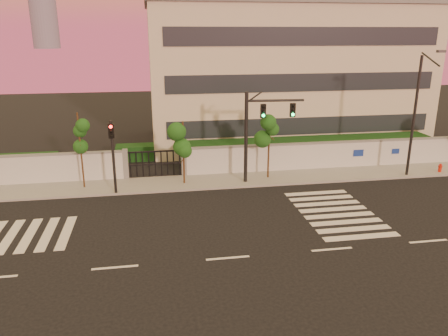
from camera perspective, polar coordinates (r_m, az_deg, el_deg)
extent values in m
plane|color=black|center=(20.23, 0.49, -11.69)|extent=(120.00, 120.00, 0.00)
cube|color=gray|center=(29.73, -3.05, -1.82)|extent=(60.00, 3.00, 0.15)
cube|color=silver|center=(35.40, 20.63, 1.79)|extent=(31.00, 0.30, 2.00)
cube|color=slate|center=(35.15, 20.81, 3.45)|extent=(31.00, 0.36, 0.12)
cube|color=slate|center=(30.73, -12.71, 0.43)|extent=(0.35, 0.35, 2.20)
cube|color=slate|center=(30.75, -5.26, 0.80)|extent=(0.35, 0.35, 2.20)
cube|color=black|center=(35.28, 10.83, 2.39)|extent=(20.00, 2.00, 1.80)
cube|color=black|center=(35.62, -9.09, 2.12)|extent=(6.00, 1.50, 1.20)
cube|color=beige|center=(41.41, 7.62, 11.90)|extent=(24.00, 12.00, 12.00)
cube|color=#262D38|center=(36.27, 10.18, 5.43)|extent=(22.00, 0.08, 1.40)
cube|color=#262D38|center=(35.73, 10.48, 10.93)|extent=(22.00, 0.08, 1.40)
cube|color=#262D38|center=(35.52, 10.80, 16.54)|extent=(22.00, 0.08, 1.40)
cube|color=slate|center=(41.30, 7.98, 20.35)|extent=(24.40, 12.40, 0.30)
cube|color=silver|center=(24.65, -26.13, -8.00)|extent=(0.50, 4.00, 0.02)
cube|color=silver|center=(24.40, -24.09, -7.98)|extent=(0.50, 4.00, 0.02)
cube|color=silver|center=(24.18, -22.02, -7.94)|extent=(0.50, 4.00, 0.02)
cube|color=silver|center=(23.99, -19.90, -7.90)|extent=(0.50, 4.00, 0.02)
cube|color=silver|center=(23.18, 17.53, -8.55)|extent=(4.00, 0.50, 0.02)
cube|color=silver|center=(23.91, 16.56, -7.65)|extent=(4.00, 0.50, 0.02)
cube|color=silver|center=(24.64, 15.66, -6.80)|extent=(4.00, 0.50, 0.02)
cube|color=silver|center=(25.38, 14.81, -6.00)|extent=(4.00, 0.50, 0.02)
cube|color=silver|center=(26.14, 14.02, -5.25)|extent=(4.00, 0.50, 0.02)
cube|color=silver|center=(26.90, 13.27, -4.53)|extent=(4.00, 0.50, 0.02)
cube|color=silver|center=(27.67, 12.56, -3.86)|extent=(4.00, 0.50, 0.02)
cube|color=silver|center=(28.45, 11.89, -3.22)|extent=(4.00, 0.50, 0.02)
cube|color=silver|center=(20.07, -14.06, -12.49)|extent=(2.00, 0.15, 0.01)
cube|color=silver|center=(20.23, 0.49, -11.67)|extent=(2.00, 0.15, 0.01)
cube|color=silver|center=(21.57, 13.90, -10.26)|extent=(2.00, 0.15, 0.01)
cube|color=silver|center=(23.90, 25.11, -8.65)|extent=(2.00, 0.15, 0.01)
cylinder|color=#382314|center=(29.24, -18.18, 2.02)|extent=(0.11, 0.11, 5.05)
sphere|color=#124012|center=(28.90, -18.46, 4.91)|extent=(0.97, 0.97, 0.97)
sphere|color=#124012|center=(29.19, -17.67, 3.57)|extent=(0.74, 0.74, 0.74)
sphere|color=#124012|center=(28.92, -18.92, 3.85)|extent=(0.71, 0.71, 0.71)
cylinder|color=#382314|center=(28.78, -5.31, 1.85)|extent=(0.13, 0.13, 4.34)
sphere|color=#124012|center=(28.47, -5.38, 4.38)|extent=(1.15, 1.15, 1.15)
sphere|color=#124012|center=(28.85, -4.65, 3.24)|extent=(0.88, 0.88, 0.88)
sphere|color=#124012|center=(28.39, -5.96, 3.43)|extent=(0.84, 0.84, 0.84)
cylinder|color=#382314|center=(29.96, 5.86, 2.64)|extent=(0.12, 0.12, 4.52)
sphere|color=#124012|center=(29.65, 5.94, 5.17)|extent=(1.13, 1.13, 1.13)
sphere|color=#124012|center=(30.09, 6.46, 4.01)|extent=(0.86, 0.86, 0.86)
sphere|color=#124012|center=(29.52, 5.41, 4.24)|extent=(0.82, 0.82, 0.82)
cylinder|color=black|center=(28.77, 2.89, 3.79)|extent=(0.24, 0.24, 6.18)
cylinder|color=black|center=(28.76, 6.70, 8.75)|extent=(3.79, 0.45, 0.16)
cube|color=black|center=(28.60, 5.13, 7.44)|extent=(0.35, 0.18, 0.90)
sphere|color=#0CF259|center=(28.55, 5.17, 6.85)|extent=(0.20, 0.20, 0.20)
cube|color=black|center=(29.17, 8.96, 7.49)|extent=(0.35, 0.18, 0.90)
sphere|color=#0CF259|center=(29.11, 9.00, 6.91)|extent=(0.20, 0.20, 0.20)
cylinder|color=black|center=(27.68, -14.25, 1.21)|extent=(0.17, 0.17, 4.76)
cube|color=black|center=(27.21, -14.52, 4.71)|extent=(0.37, 0.19, 0.95)
sphere|color=red|center=(27.04, -14.59, 5.27)|extent=(0.21, 0.21, 0.21)
cylinder|color=black|center=(32.62, 23.55, 5.97)|extent=(0.19, 0.19, 8.38)
cylinder|color=black|center=(31.39, 25.37, 12.72)|extent=(0.10, 2.00, 0.81)
cube|color=#3F3F44|center=(30.59, 26.51, 13.49)|extent=(0.52, 0.26, 0.16)
cylinder|color=red|center=(35.19, 26.35, -0.28)|extent=(0.22, 0.22, 0.51)
cylinder|color=red|center=(35.11, 26.41, 0.20)|extent=(0.29, 0.29, 0.10)
sphere|color=red|center=(35.08, 26.44, 0.37)|extent=(0.18, 0.18, 0.18)
cylinder|color=red|center=(35.16, 26.37, -0.12)|extent=(0.30, 0.15, 0.10)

